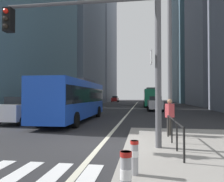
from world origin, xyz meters
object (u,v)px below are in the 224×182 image
sedan_white_oncoming (22,110)px  car_oncoming_mid (115,99)px  car_receding_near (155,103)px  bollard_left (134,156)px  city_bus_blue_oncoming (75,98)px  street_lamp_post (170,28)px  pedestrian_waiting (170,115)px  city_bus_red_receding (151,97)px  bollard_front (126,178)px  traffic_signal_gantry (102,39)px

sedan_white_oncoming → car_oncoming_mid: bearing=90.0°
car_receding_near → bollard_left: car_receding_near is taller
city_bus_blue_oncoming → bollard_left: size_ratio=13.81×
street_lamp_post → pedestrian_waiting: street_lamp_post is taller
city_bus_red_receding → bollard_left: (-1.70, -34.72, -1.24)m
city_bus_blue_oncoming → street_lamp_post: street_lamp_post is taller
city_bus_blue_oncoming → car_receding_near: 14.32m
car_receding_near → bollard_front: bearing=-94.1°
sedan_white_oncoming → bollard_left: sedan_white_oncoming is taller
city_bus_blue_oncoming → street_lamp_post: (6.67, -5.73, 3.45)m
car_receding_near → bollard_left: (-1.77, -23.82, -0.40)m
bollard_front → traffic_signal_gantry: bearing=105.7°
sedan_white_oncoming → bollard_left: 12.85m
city_bus_red_receding → street_lamp_post: bearing=-90.4°
sedan_white_oncoming → bollard_front: (8.51, -11.14, -0.32)m
car_receding_near → bollard_front: (-1.84, -25.40, -0.32)m
sedan_white_oncoming → car_receding_near: same height
sedan_white_oncoming → car_oncoming_mid: (0.00, 52.83, -0.00)m
bollard_front → car_oncoming_mid: bearing=97.6°
car_receding_near → car_oncoming_mid: bearing=105.0°
city_bus_red_receding → pedestrian_waiting: size_ratio=6.75×
city_bus_blue_oncoming → traffic_signal_gantry: (3.87, -8.56, 2.28)m
street_lamp_post → bollard_left: 7.44m
car_receding_near → street_lamp_post: size_ratio=0.54×
pedestrian_waiting → car_receding_near: bearing=89.0°
city_bus_blue_oncoming → bollard_front: size_ratio=11.62×
car_receding_near → street_lamp_post: street_lamp_post is taller
city_bus_blue_oncoming → sedan_white_oncoming: size_ratio=2.53×
car_oncoming_mid → car_receding_near: 39.93m
car_oncoming_mid → car_receding_near: bearing=-75.0°
car_oncoming_mid → street_lamp_post: (10.08, -56.80, 4.29)m
city_bus_blue_oncoming → city_bus_red_receding: 24.39m
city_bus_red_receding → bollard_left: size_ratio=14.48×
sedan_white_oncoming → traffic_signal_gantry: size_ratio=0.70×
bollard_front → city_bus_blue_oncoming: bearing=111.6°
bollard_front → city_bus_red_receding: bearing=87.2°
street_lamp_post → pedestrian_waiting: bearing=-100.8°
car_receding_near → traffic_signal_gantry: bearing=-98.3°
traffic_signal_gantry → pedestrian_waiting: traffic_signal_gantry is taller
pedestrian_waiting → bollard_front: bearing=-102.4°
city_bus_blue_oncoming → bollard_front: bearing=-68.4°
sedan_white_oncoming → street_lamp_post: street_lamp_post is taller
car_oncoming_mid → traffic_signal_gantry: (7.29, -59.63, 3.12)m
car_receding_near → street_lamp_post: bearing=-90.8°
city_bus_red_receding → bollard_front: 36.37m
bollard_front → pedestrian_waiting: bearing=77.6°
city_bus_red_receding → sedan_white_oncoming: bearing=-112.2°
bollard_left → pedestrian_waiting: (1.44, 5.29, 0.50)m
city_bus_red_receding → pedestrian_waiting: (-0.25, -29.43, -0.74)m
street_lamp_post → pedestrian_waiting: 4.20m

